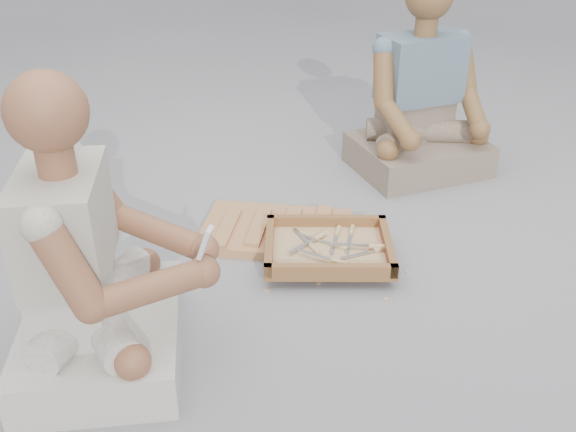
{
  "coord_description": "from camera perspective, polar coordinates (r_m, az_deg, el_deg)",
  "views": [
    {
      "loc": [
        -0.31,
        -1.95,
        1.47
      ],
      "look_at": [
        -0.13,
        0.13,
        0.3
      ],
      "focal_mm": 40.0,
      "sensor_mm": 36.0,
      "label": 1
    }
  ],
  "objects": [
    {
      "name": "chisel_5",
      "position": [
        2.69,
        2.52,
        -1.98
      ],
      "size": [
        0.18,
        0.16,
        0.02
      ],
      "rotation": [
        0.0,
        0.0,
        0.71
      ],
      "color": "silver",
      "rests_on": "tool_tray"
    },
    {
      "name": "wood_chip_5",
      "position": [
        2.75,
        4.33,
        -3.11
      ],
      "size": [
        0.02,
        0.02,
        0.0
      ],
      "primitive_type": "cube",
      "rotation": [
        0.0,
        0.0,
        0.01
      ],
      "color": "tan",
      "rests_on": "ground"
    },
    {
      "name": "tool_tray",
      "position": [
        2.65,
        3.61,
        -2.9
      ],
      "size": [
        0.55,
        0.46,
        0.07
      ],
      "rotation": [
        0.0,
        0.0,
        -0.09
      ],
      "color": "brown",
      "rests_on": "carved_panel"
    },
    {
      "name": "wood_chip_2",
      "position": [
        2.9,
        3.11,
        -1.27
      ],
      "size": [
        0.02,
        0.02,
        0.0
      ],
      "primitive_type": "cube",
      "rotation": [
        0.0,
        0.0,
        1.18
      ],
      "color": "tan",
      "rests_on": "ground"
    },
    {
      "name": "chisel_7",
      "position": [
        2.64,
        2.17,
        -2.74
      ],
      "size": [
        0.1,
        0.21,
        0.02
      ],
      "rotation": [
        0.0,
        0.0,
        -1.2
      ],
      "color": "silver",
      "rests_on": "tool_tray"
    },
    {
      "name": "wood_chip_4",
      "position": [
        2.68,
        7.32,
        -4.23
      ],
      "size": [
        0.02,
        0.02,
        0.0
      ],
      "primitive_type": "cube",
      "rotation": [
        0.0,
        0.0,
        0.76
      ],
      "color": "tan",
      "rests_on": "ground"
    },
    {
      "name": "wood_chip_12",
      "position": [
        2.76,
        -2.54,
        -2.93
      ],
      "size": [
        0.02,
        0.02,
        0.0
      ],
      "primitive_type": "cube",
      "rotation": [
        0.0,
        0.0,
        1.87
      ],
      "color": "tan",
      "rests_on": "ground"
    },
    {
      "name": "chisel_1",
      "position": [
        2.66,
        4.17,
        -2.58
      ],
      "size": [
        0.19,
        0.14,
        0.02
      ],
      "rotation": [
        0.0,
        0.0,
        -0.62
      ],
      "color": "silver",
      "rests_on": "tool_tray"
    },
    {
      "name": "wood_chip_3",
      "position": [
        2.7,
        9.16,
        -4.19
      ],
      "size": [
        0.02,
        0.02,
        0.0
      ],
      "primitive_type": "cube",
      "rotation": [
        0.0,
        0.0,
        2.74
      ],
      "color": "tan",
      "rests_on": "ground"
    },
    {
      "name": "wood_chip_1",
      "position": [
        2.72,
        7.18,
        -3.7
      ],
      "size": [
        0.02,
        0.02,
        0.0
      ],
      "primitive_type": "cube",
      "rotation": [
        0.0,
        0.0,
        0.51
      ],
      "color": "tan",
      "rests_on": "ground"
    },
    {
      "name": "wood_chip_13",
      "position": [
        2.99,
        6.21,
        -0.41
      ],
      "size": [
        0.02,
        0.02,
        0.0
      ],
      "primitive_type": "cube",
      "rotation": [
        0.0,
        0.0,
        0.61
      ],
      "color": "tan",
      "rests_on": "ground"
    },
    {
      "name": "chisel_2",
      "position": [
        2.64,
        7.49,
        -2.67
      ],
      "size": [
        0.22,
        0.06,
        0.02
      ],
      "rotation": [
        0.0,
        0.0,
        -0.2
      ],
      "color": "silver",
      "rests_on": "tool_tray"
    },
    {
      "name": "ground",
      "position": [
        2.46,
        3.25,
        -7.51
      ],
      "size": [
        60.0,
        60.0,
        0.0
      ],
      "primitive_type": "plane",
      "color": "gray",
      "rests_on": "ground"
    },
    {
      "name": "companion",
      "position": [
        3.44,
        11.74,
        9.36
      ],
      "size": [
        0.77,
        0.68,
        1.01
      ],
      "rotation": [
        0.0,
        0.0,
        3.43
      ],
      "color": "gray",
      "rests_on": "ground"
    },
    {
      "name": "chisel_3",
      "position": [
        2.74,
        4.39,
        -1.58
      ],
      "size": [
        0.08,
        0.22,
        0.02
      ],
      "rotation": [
        0.0,
        0.0,
        1.27
      ],
      "color": "silver",
      "rests_on": "tool_tray"
    },
    {
      "name": "wood_chip_9",
      "position": [
        2.99,
        7.13,
        -0.43
      ],
      "size": [
        0.02,
        0.02,
        0.0
      ],
      "primitive_type": "cube",
      "rotation": [
        0.0,
        0.0,
        2.86
      ],
      "color": "tan",
      "rests_on": "ground"
    },
    {
      "name": "carved_panel",
      "position": [
        2.85,
        -1.09,
        -1.37
      ],
      "size": [
        0.73,
        0.58,
        0.04
      ],
      "primitive_type": "cube",
      "rotation": [
        0.0,
        0.0,
        -0.24
      ],
      "color": "#995E3B",
      "rests_on": "ground"
    },
    {
      "name": "craftsman",
      "position": [
        2.1,
        -17.14,
        -4.97
      ],
      "size": [
        0.66,
        0.65,
        0.98
      ],
      "rotation": [
        0.0,
        0.0,
        -1.54
      ],
      "color": "silver",
      "rests_on": "ground"
    },
    {
      "name": "wood_chip_7",
      "position": [
        2.66,
        10.55,
        -4.91
      ],
      "size": [
        0.02,
        0.02,
        0.0
      ],
      "primitive_type": "cube",
      "rotation": [
        0.0,
        0.0,
        1.83
      ],
      "color": "tan",
      "rests_on": "ground"
    },
    {
      "name": "wood_chip_6",
      "position": [
        2.49,
        8.69,
        -7.31
      ],
      "size": [
        0.02,
        0.02,
        0.0
      ],
      "primitive_type": "cube",
      "rotation": [
        0.0,
        0.0,
        0.3
      ],
      "color": "tan",
      "rests_on": "ground"
    },
    {
      "name": "wood_chip_11",
      "position": [
        2.55,
        2.75,
        -5.94
      ],
      "size": [
        0.02,
        0.02,
        0.0
      ],
      "primitive_type": "cube",
      "rotation": [
        0.0,
        0.0,
        0.93
      ],
      "color": "tan",
      "rests_on": "ground"
    },
    {
      "name": "chisel_0",
      "position": [
        2.64,
        7.91,
        -3.02
      ],
      "size": [
        0.22,
        0.08,
        0.02
      ],
      "rotation": [
        0.0,
        0.0,
        0.29
      ],
      "color": "silver",
      "rests_on": "tool_tray"
    },
    {
      "name": "mobile_phone",
      "position": [
        1.94,
        -7.38,
        -2.35
      ],
      "size": [
        0.06,
        0.06,
        0.11
      ],
      "rotation": [
        -0.35,
        0.0,
        -1.85
      ],
      "color": "silver",
      "rests_on": "craftsman"
    },
    {
      "name": "chisel_4",
      "position": [
        2.75,
        5.64,
        -1.5
      ],
      "size": [
        0.08,
        0.22,
        0.02
      ],
      "rotation": [
        0.0,
        0.0,
        1.29
      ],
      "color": "silver",
      "rests_on": "tool_tray"
    },
    {
      "name": "chisel_6",
      "position": [
        2.53,
        4.17,
        -3.99
      ],
      "size": [
        0.19,
        0.14,
        0.02
      ],
      "rotation": [
        0.0,
        0.0,
        -0.6
      ],
      "color": "silver",
      "rests_on": "tool_tray"
    },
    {
      "name": "wood_chip_10",
      "position": [
        2.59,
        0.94,
        -5.39
      ],
      "size": [
        0.02,
        0.02,
        0.0
      ],
      "primitive_type": "cube",
      "rotation": [
        0.0,
        0.0,
        2.9
      ],
      "color": "tan",
      "rests_on": "ground"
    },
    {
      "name": "wood_chip_0",
      "position": [
        2.51,
        -1.87,
        -6.66
      ],
      "size": [
        0.02,
        0.02,
        0.0
      ],
      "primitive_type": "cube",
      "rotation": [
        0.0,
        0.0,
        2.37
      ],
      "color": "tan",
      "rests_on": "ground"
    },
    {
      "name": "wood_chip_8",
      "position": [
        2.96,
        6.0,
        -0.72
      ],
      "size": [
        0.02,
        0.02,
        0.0
      ],
      "primitive_type": "cube",
      "rotation": [
        0.0,
        0.0,
        1.83
      ],
      "color": "tan",
      "rests_on": "ground"
    }
  ]
}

